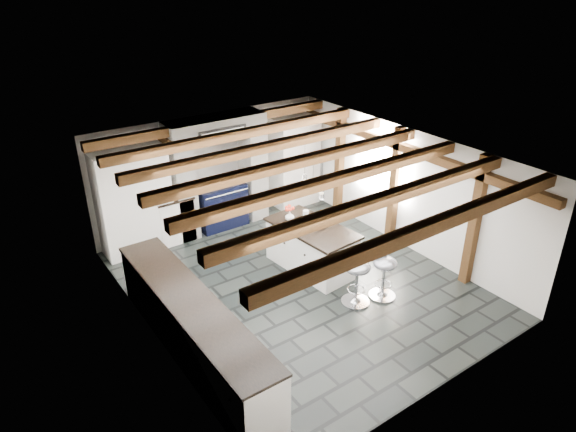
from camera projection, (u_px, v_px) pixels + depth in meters
ground at (297, 283)px, 8.79m from camera, size 6.00×6.00×0.00m
room_shell at (222, 207)px, 9.04m from camera, size 6.00×6.03×6.00m
range_cooker at (220, 205)px, 10.55m from camera, size 1.00×0.63×0.99m
kitchen_island at (311, 247)px, 9.08m from camera, size 1.02×1.73×1.10m
bar_stool_near at (384, 270)px, 8.24m from camera, size 0.44×0.44×0.81m
bar_stool_far at (357, 274)px, 8.08m from camera, size 0.49×0.49×0.85m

